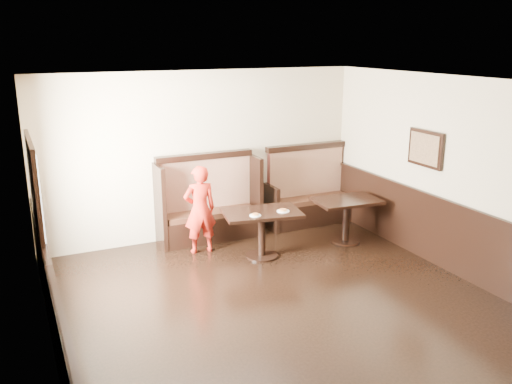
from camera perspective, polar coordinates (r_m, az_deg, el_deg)
ground at (r=6.62m, az=5.22°, el=-13.94°), size 7.00×7.00×0.00m
room_shell at (r=6.41m, az=1.76°, el=-8.20°), size 7.00×7.00×7.00m
booth_main at (r=9.17m, az=-5.05°, el=-1.71°), size 1.75×0.72×1.45m
booth_neighbor at (r=9.98m, az=5.53°, el=-0.54°), size 1.65×0.72×1.45m
table_main at (r=8.32m, az=0.61°, el=-3.17°), size 1.27×0.92×0.74m
table_neighbor at (r=9.09m, az=9.50°, el=-1.88°), size 1.11×0.78×0.73m
child at (r=8.52m, az=-5.92°, el=-1.85°), size 0.53×0.36×1.41m
pizza_plate_left at (r=8.06m, az=-0.08°, el=-2.43°), size 0.18×0.18×0.03m
pizza_plate_right at (r=8.27m, az=2.88°, el=-1.96°), size 0.20×0.20×0.04m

